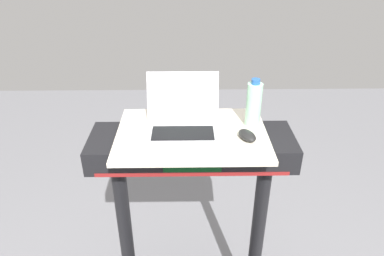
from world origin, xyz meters
TOP-DOWN VIEW (x-y plane):
  - desk_board at (0.00, 0.70)m, footprint 0.65×0.46m
  - laptop at (-0.04, 0.72)m, footprint 0.32×0.28m
  - computer_mouse at (0.23, 0.64)m, footprint 0.09×0.12m
  - water_bottle at (0.27, 0.77)m, footprint 0.07×0.07m

SIDE VIEW (x-z plane):
  - desk_board at x=0.00m, z-range 1.19..1.21m
  - computer_mouse at x=0.23m, z-range 1.21..1.25m
  - laptop at x=-0.04m, z-range 1.15..1.37m
  - water_bottle at x=0.27m, z-range 1.21..1.42m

